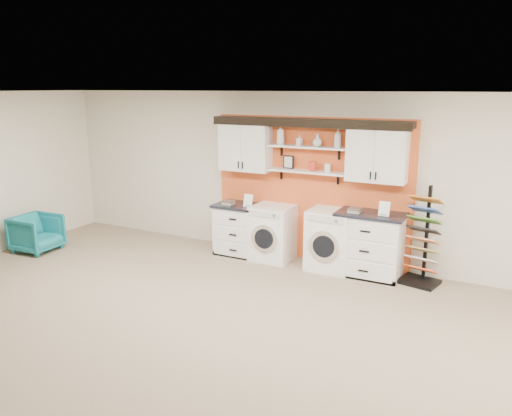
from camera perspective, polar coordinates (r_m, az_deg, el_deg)
The scene contains 22 objects.
floor at distance 5.53m, azimuth -10.03°, elevation -17.84°, with size 10.00×10.00×0.00m, color gray.
ceiling at distance 4.72m, azimuth -11.47°, elevation 12.57°, with size 10.00×10.00×0.00m, color white.
wall_back at distance 8.37m, azimuth 6.31°, elevation 3.49°, with size 10.00×10.00×0.00m, color beige.
accent_panel at distance 8.37m, azimuth 6.19°, elevation 2.10°, with size 3.40×0.07×2.40m, color #DC5725.
upper_cabinet_left at distance 8.58m, azimuth -1.22°, elevation 7.06°, with size 0.90×0.35×0.84m.
upper_cabinet_right at distance 7.77m, azimuth 13.69°, elevation 5.98°, with size 0.90×0.35×0.84m.
shelf_lower at distance 8.16m, azimuth 5.83°, elevation 4.17°, with size 1.32×0.28×0.03m, color white.
shelf_upper at distance 8.11m, azimuth 5.90°, elevation 6.96°, with size 1.32×0.28×0.03m, color white.
crown_molding at distance 8.08m, azimuth 6.00°, elevation 9.77°, with size 3.30×0.41×0.13m.
picture_frame at distance 8.32m, azimuth 3.72°, elevation 5.26°, with size 0.18×0.02×0.22m.
canister_red at distance 8.11m, azimuth 6.50°, elevation 4.77°, with size 0.11×0.11×0.16m, color red.
canister_cream at distance 8.03m, azimuth 8.17°, elevation 4.56°, with size 0.10×0.10×0.14m, color silver.
base_cabinet_left at distance 8.73m, azimuth -1.65°, elevation -2.43°, with size 0.91×0.66×0.89m.
base_cabinet_right at distance 7.92m, azimuth 12.86°, elevation -4.08°, with size 1.03×0.66×1.00m.
washer at distance 8.46m, azimuth 1.95°, elevation -2.83°, with size 0.67×0.71×0.93m.
dryer at distance 8.08m, azimuth 8.57°, elevation -3.60°, with size 0.70×0.71×0.98m.
sample_rack at distance 7.81m, azimuth 18.43°, elevation -4.80°, with size 0.62×0.55×1.47m.
armchair at distance 9.72m, azimuth -23.77°, elevation -2.65°, with size 0.70×0.72×0.66m, color #147582.
soap_bottle_a at distance 8.27m, azimuth 2.83°, elevation 8.41°, with size 0.13×0.13×0.33m, color silver.
soap_bottle_b at distance 8.15m, azimuth 4.98°, elevation 7.73°, with size 0.08×0.08×0.17m, color silver.
soap_bottle_c at distance 8.03m, azimuth 7.03°, elevation 7.67°, with size 0.15×0.15×0.19m, color silver.
soap_bottle_d at distance 7.92m, azimuth 9.32°, elevation 7.88°, with size 0.11×0.11×0.29m, color silver.
Camera 1 is at (2.94, -3.70, 2.87)m, focal length 35.00 mm.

